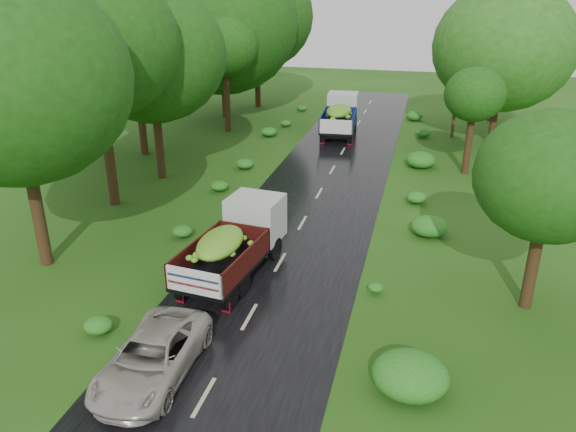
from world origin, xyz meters
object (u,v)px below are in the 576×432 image
(truck_far, at_px, (340,114))
(truck_near, at_px, (236,240))
(car, at_px, (152,357))
(utility_pole, at_px, (458,78))

(truck_far, bearing_deg, truck_near, -95.32)
(truck_near, xyz_separation_m, car, (-0.34, -6.29, -0.74))
(utility_pole, bearing_deg, truck_far, -169.29)
(car, distance_m, utility_pole, 30.21)
(truck_near, relative_size, truck_far, 0.95)
(truck_far, distance_m, utility_pole, 8.31)
(truck_near, distance_m, car, 6.34)
(truck_far, xyz_separation_m, utility_pole, (7.81, 1.06, 2.62))
(car, relative_size, utility_pole, 0.57)
(truck_near, distance_m, utility_pole, 24.09)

